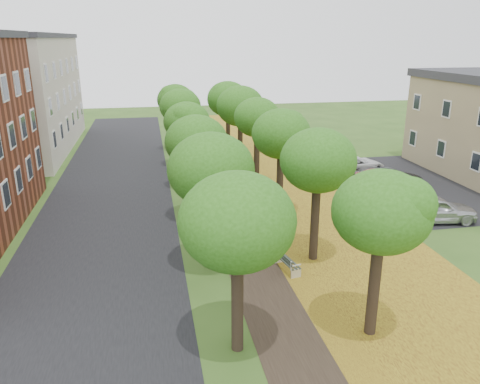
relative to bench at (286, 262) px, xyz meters
name	(u,v)px	position (x,y,z in m)	size (l,w,h in m)	color
ground	(300,341)	(-1.01, -5.09, -0.43)	(120.00, 120.00, 0.00)	#2D4C19
street_asphalt	(108,208)	(-8.51, 9.91, -0.42)	(8.00, 70.00, 0.01)	black
footpath	(228,200)	(-1.01, 9.91, -0.42)	(3.20, 70.00, 0.01)	black
leaf_verge	(302,196)	(3.99, 9.91, -0.42)	(7.50, 70.00, 0.01)	gold
parking_lot	(410,184)	(12.49, 10.91, -0.42)	(9.00, 16.00, 0.01)	black
tree_row_west	(191,131)	(-3.21, 9.91, 4.22)	(3.47, 33.47, 6.16)	black
tree_row_east	(268,128)	(1.59, 9.91, 4.22)	(3.47, 33.47, 6.16)	black
building_cream	(9,94)	(-18.01, 27.91, 4.78)	(10.30, 20.30, 10.40)	beige
bench	(286,262)	(0.00, 0.00, 0.00)	(0.83, 1.80, 0.82)	#263027
car_silver	(435,209)	(9.99, 4.09, 0.34)	(1.81, 4.51, 1.54)	#B6B6BB
car_red	(384,180)	(9.99, 10.13, 0.23)	(1.39, 4.00, 1.32)	maroon
car_grey	(391,178)	(10.69, 10.49, 0.26)	(1.93, 4.75, 1.38)	#2D2E32
car_white	(356,164)	(9.99, 14.68, 0.20)	(2.07, 4.49, 1.25)	silver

